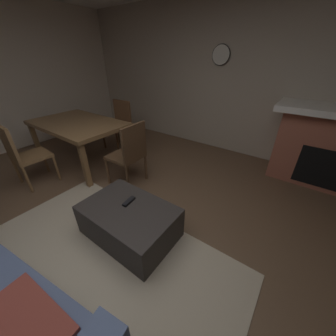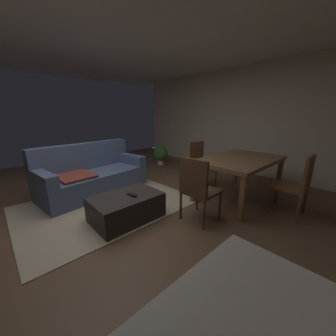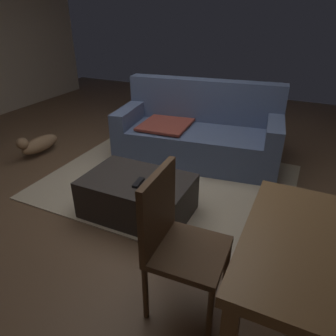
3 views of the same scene
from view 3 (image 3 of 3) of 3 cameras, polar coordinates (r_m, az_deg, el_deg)
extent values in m
plane|color=brown|center=(3.24, -3.99, -4.71)|extent=(8.83, 8.83, 0.00)
cube|color=tan|center=(3.45, 0.00, -2.43)|extent=(2.60, 2.00, 0.01)
cube|color=#4C5B7F|center=(3.86, 5.37, 4.29)|extent=(2.02, 1.11, 0.42)
cube|color=#4C5B7F|center=(4.01, 6.76, 12.22)|extent=(1.94, 0.45, 0.51)
cube|color=#4C5B7F|center=(3.68, 19.06, 6.86)|extent=(0.29, 0.88, 0.20)
cube|color=#4C5B7F|center=(4.01, -6.86, 9.87)|extent=(0.29, 0.88, 0.20)
cube|color=brown|center=(3.86, -0.10, 8.28)|extent=(0.61, 0.77, 0.03)
cube|color=#2D2826|center=(2.87, -5.57, -5.19)|extent=(0.95, 0.64, 0.37)
cube|color=black|center=(2.69, -5.47, -2.67)|extent=(0.07, 0.16, 0.02)
cube|color=brown|center=(2.25, 16.86, -12.02)|extent=(0.07, 0.07, 0.68)
cube|color=#513823|center=(1.92, 3.90, -15.13)|extent=(0.46, 0.46, 0.04)
cube|color=#513823|center=(1.82, -1.85, -7.46)|extent=(0.06, 0.44, 0.48)
cylinder|color=#513823|center=(2.19, 10.71, -17.33)|extent=(0.04, 0.04, 0.41)
cylinder|color=#513823|center=(1.93, 7.69, -25.30)|extent=(0.04, 0.04, 0.41)
cylinder|color=#513823|center=(2.27, 0.51, -14.82)|extent=(0.04, 0.04, 0.41)
cylinder|color=#513823|center=(2.01, -4.17, -21.90)|extent=(0.04, 0.04, 0.41)
ellipsoid|color=#8C6B4C|center=(4.35, -22.42, 4.07)|extent=(0.22, 0.56, 0.19)
sphere|color=#8C6B4C|center=(4.17, -25.20, 4.11)|extent=(0.14, 0.14, 0.14)
camera|label=1|loc=(3.89, -15.70, 26.33)|focal=20.77mm
camera|label=2|loc=(2.58, -68.76, 4.26)|focal=20.54mm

